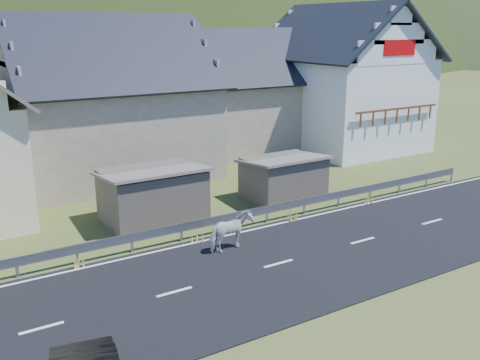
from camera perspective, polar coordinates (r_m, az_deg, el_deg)
ground at (r=19.02m, az=4.13°, el=-8.99°), size 160.00×160.00×0.00m
road at (r=19.01m, az=4.13°, el=-8.94°), size 60.00×7.00×0.04m
lane_markings at (r=19.00m, az=4.13°, el=-8.87°), size 60.00×6.60×0.01m
guardrail at (r=21.67m, az=-1.49°, el=-4.13°), size 28.10×0.09×0.75m
shed_left at (r=23.08m, az=-9.32°, el=-1.65°), size 4.30×3.30×2.40m
shed_right at (r=25.72m, az=4.62°, el=0.14°), size 3.80×2.90×2.20m
house_stone_a at (r=30.55m, az=-14.02°, el=9.21°), size 10.80×9.80×8.90m
house_stone_b at (r=36.58m, az=0.30°, el=10.12°), size 9.80×8.80×8.10m
house_white at (r=37.69m, az=10.72°, el=11.29°), size 8.80×10.80×9.70m
horse at (r=19.79m, az=-0.98°, el=-5.52°), size 1.04×1.81×1.44m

